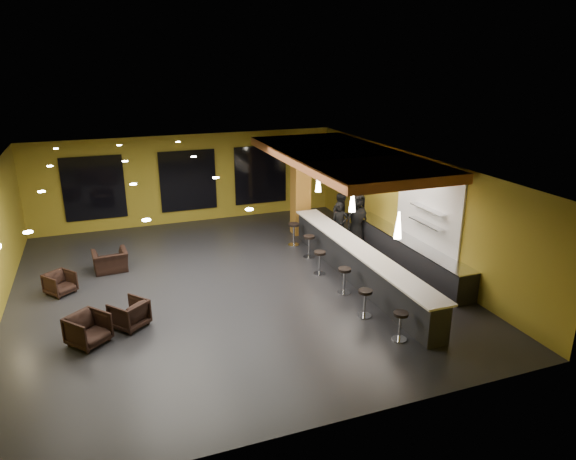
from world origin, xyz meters
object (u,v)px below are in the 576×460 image
object	(u,v)px
prep_counter	(406,252)
bar_stool_2	(344,277)
column	(301,188)
armchair_d	(110,261)
armchair_c	(60,283)
bar_stool_1	(365,300)
bar_counter	(358,264)
armchair_b	(129,314)
pendant_0	(398,225)
bar_stool_3	(320,260)
pendant_1	(352,200)
armchair_a	(88,330)
bar_stool_0	(400,322)
staff_a	(339,225)
staff_b	(342,219)
staff_c	(357,219)
bar_stool_4	(309,244)
pendant_2	(318,182)
bar_stool_5	(294,231)

from	to	relation	value
prep_counter	bar_stool_2	bearing A→B (deg)	-157.08
column	armchair_d	bearing A→B (deg)	-169.21
armchair_c	bar_stool_1	distance (m)	8.48
bar_counter	armchair_b	world-z (taller)	bar_counter
pendant_0	bar_stool_3	size ratio (longest dim) A/B	0.95
armchair_b	bar_stool_3	bearing A→B (deg)	153.74
pendant_1	armchair_c	world-z (taller)	pendant_1
armchair_a	bar_stool_0	bearing A→B (deg)	-59.05
prep_counter	bar_stool_1	distance (m)	3.87
armchair_a	bar_stool_3	distance (m)	6.90
pendant_0	bar_stool_1	bearing A→B (deg)	-174.69
prep_counter	pendant_0	world-z (taller)	pendant_0
staff_a	armchair_d	world-z (taller)	staff_a
column	pendant_1	world-z (taller)	column
prep_counter	bar_stool_3	xyz separation A→B (m)	(-2.88, 0.30, 0.04)
pendant_0	armchair_c	xyz separation A→B (m)	(-8.27, 4.09, -2.03)
bar_counter	staff_b	distance (m)	3.22
bar_stool_2	column	bearing A→B (deg)	81.69
armchair_b	armchair_d	world-z (taller)	armchair_b
armchair_b	bar_stool_0	distance (m)	6.57
armchair_d	bar_stool_0	xyz separation A→B (m)	(6.21, -6.69, 0.13)
bar_counter	staff_c	distance (m)	3.13
bar_counter	column	size ratio (longest dim) A/B	2.29
armchair_a	pendant_0	bearing A→B (deg)	-47.35
armchair_a	bar_stool_2	xyz separation A→B (m)	(6.76, 0.36, 0.11)
pendant_1	bar_stool_0	world-z (taller)	pendant_1
bar_counter	armchair_a	world-z (taller)	bar_counter
pendant_1	bar_stool_4	xyz separation A→B (m)	(-0.65, 1.68, -1.86)
armchair_b	bar_stool_3	distance (m)	5.86
bar_counter	bar_stool_3	xyz separation A→B (m)	(-0.88, 0.80, -0.03)
bar_stool_3	pendant_2	bearing A→B (deg)	68.29
staff_a	bar_stool_3	size ratio (longest dim) A/B	2.19
pendant_1	staff_a	bearing A→B (deg)	72.37
armchair_b	armchair_d	size ratio (longest dim) A/B	0.76
staff_c	bar_stool_2	bearing A→B (deg)	-132.40
pendant_1	armchair_d	distance (m)	7.69
bar_counter	armchair_d	world-z (taller)	bar_counter
staff_a	armchair_c	distance (m)	9.02
prep_counter	bar_stool_0	distance (m)	4.72
pendant_1	bar_stool_5	distance (m)	3.53
bar_stool_1	bar_stool_5	xyz separation A→B (m)	(0.18, 5.52, 0.05)
bar_counter	staff_b	world-z (taller)	staff_b
armchair_b	bar_stool_4	bearing A→B (deg)	165.20
prep_counter	armchair_c	xyz separation A→B (m)	(-10.27, 1.59, -0.11)
armchair_c	bar_stool_1	bearing A→B (deg)	-67.87
staff_b	bar_stool_0	world-z (taller)	staff_b
pendant_1	armchair_c	xyz separation A→B (m)	(-8.27, 1.59, -2.03)
armchair_d	column	bearing A→B (deg)	-173.85
column	armchair_d	size ratio (longest dim) A/B	3.44
bar_counter	bar_stool_5	bearing A→B (deg)	101.67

